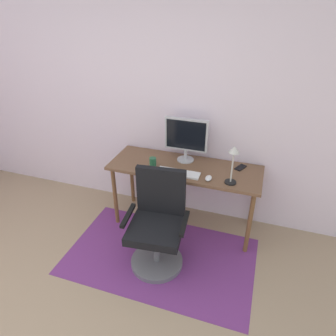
{
  "coord_description": "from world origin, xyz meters",
  "views": [
    {
      "loc": [
        1.15,
        -0.79,
        2.28
      ],
      "look_at": [
        0.36,
        1.6,
        0.85
      ],
      "focal_mm": 32.18,
      "sensor_mm": 36.0,
      "label": 1
    }
  ],
  "objects_px": {
    "keyboard": "(178,173)",
    "desk_lamp": "(233,158)",
    "cell_phone": "(241,168)",
    "monitor": "(186,137)",
    "office_chair": "(158,228)",
    "coffee_cup": "(153,163)",
    "computer_mouse": "(208,178)",
    "desk": "(185,173)"
  },
  "relations": [
    {
      "from": "monitor",
      "to": "computer_mouse",
      "type": "relative_size",
      "value": 4.54
    },
    {
      "from": "keyboard",
      "to": "desk_lamp",
      "type": "xyz_separation_m",
      "value": [
        0.52,
        -0.01,
        0.25
      ]
    },
    {
      "from": "cell_phone",
      "to": "office_chair",
      "type": "height_order",
      "value": "office_chair"
    },
    {
      "from": "desk",
      "to": "monitor",
      "type": "xyz_separation_m",
      "value": [
        -0.03,
        0.14,
        0.36
      ]
    },
    {
      "from": "desk",
      "to": "monitor",
      "type": "height_order",
      "value": "monitor"
    },
    {
      "from": "desk",
      "to": "keyboard",
      "type": "height_order",
      "value": "keyboard"
    },
    {
      "from": "cell_phone",
      "to": "monitor",
      "type": "bearing_deg",
      "value": -154.25
    },
    {
      "from": "keyboard",
      "to": "computer_mouse",
      "type": "distance_m",
      "value": 0.31
    },
    {
      "from": "desk",
      "to": "office_chair",
      "type": "height_order",
      "value": "office_chair"
    },
    {
      "from": "cell_phone",
      "to": "coffee_cup",
      "type": "bearing_deg",
      "value": -138.11
    },
    {
      "from": "monitor",
      "to": "cell_phone",
      "type": "relative_size",
      "value": 3.37
    },
    {
      "from": "desk",
      "to": "cell_phone",
      "type": "bearing_deg",
      "value": 15.75
    },
    {
      "from": "monitor",
      "to": "keyboard",
      "type": "distance_m",
      "value": 0.4
    },
    {
      "from": "keyboard",
      "to": "cell_phone",
      "type": "bearing_deg",
      "value": 28.65
    },
    {
      "from": "coffee_cup",
      "to": "desk_lamp",
      "type": "distance_m",
      "value": 0.83
    },
    {
      "from": "coffee_cup",
      "to": "office_chair",
      "type": "height_order",
      "value": "office_chair"
    },
    {
      "from": "desk",
      "to": "monitor",
      "type": "distance_m",
      "value": 0.38
    },
    {
      "from": "desk_lamp",
      "to": "keyboard",
      "type": "bearing_deg",
      "value": 179.24
    },
    {
      "from": "keyboard",
      "to": "office_chair",
      "type": "relative_size",
      "value": 0.45
    },
    {
      "from": "computer_mouse",
      "to": "cell_phone",
      "type": "relative_size",
      "value": 0.74
    },
    {
      "from": "desk",
      "to": "computer_mouse",
      "type": "bearing_deg",
      "value": -31.45
    },
    {
      "from": "monitor",
      "to": "cell_phone",
      "type": "distance_m",
      "value": 0.65
    },
    {
      "from": "keyboard",
      "to": "computer_mouse",
      "type": "xyz_separation_m",
      "value": [
        0.31,
        -0.02,
        0.01
      ]
    },
    {
      "from": "coffee_cup",
      "to": "office_chair",
      "type": "distance_m",
      "value": 0.67
    },
    {
      "from": "coffee_cup",
      "to": "cell_phone",
      "type": "distance_m",
      "value": 0.9
    },
    {
      "from": "desk",
      "to": "desk_lamp",
      "type": "relative_size",
      "value": 4.13
    },
    {
      "from": "desk",
      "to": "desk_lamp",
      "type": "xyz_separation_m",
      "value": [
        0.49,
        -0.16,
        0.34
      ]
    },
    {
      "from": "keyboard",
      "to": "coffee_cup",
      "type": "height_order",
      "value": "coffee_cup"
    },
    {
      "from": "cell_phone",
      "to": "desk_lamp",
      "type": "relative_size",
      "value": 0.37
    },
    {
      "from": "monitor",
      "to": "coffee_cup",
      "type": "height_order",
      "value": "monitor"
    },
    {
      "from": "office_chair",
      "to": "cell_phone",
      "type": "bearing_deg",
      "value": 44.22
    },
    {
      "from": "computer_mouse",
      "to": "desk",
      "type": "bearing_deg",
      "value": 148.55
    },
    {
      "from": "monitor",
      "to": "cell_phone",
      "type": "xyz_separation_m",
      "value": [
        0.59,
        0.02,
        -0.27
      ]
    },
    {
      "from": "coffee_cup",
      "to": "desk_lamp",
      "type": "bearing_deg",
      "value": -3.35
    },
    {
      "from": "keyboard",
      "to": "desk_lamp",
      "type": "bearing_deg",
      "value": -0.76
    },
    {
      "from": "cell_phone",
      "to": "desk",
      "type": "bearing_deg",
      "value": -140.02
    },
    {
      "from": "computer_mouse",
      "to": "coffee_cup",
      "type": "height_order",
      "value": "coffee_cup"
    },
    {
      "from": "desk",
      "to": "cell_phone",
      "type": "xyz_separation_m",
      "value": [
        0.55,
        0.16,
        0.08
      ]
    },
    {
      "from": "keyboard",
      "to": "coffee_cup",
      "type": "distance_m",
      "value": 0.29
    },
    {
      "from": "coffee_cup",
      "to": "desk",
      "type": "bearing_deg",
      "value": 20.98
    },
    {
      "from": "keyboard",
      "to": "computer_mouse",
      "type": "bearing_deg",
      "value": -3.05
    },
    {
      "from": "monitor",
      "to": "office_chair",
      "type": "relative_size",
      "value": 0.49
    }
  ]
}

